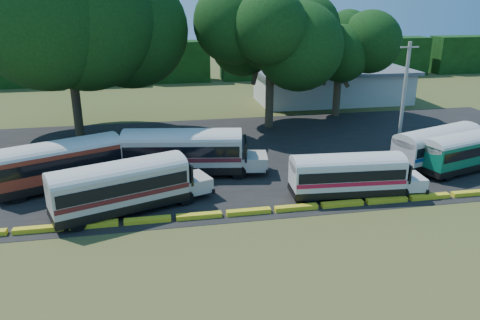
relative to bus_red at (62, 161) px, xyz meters
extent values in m
plane|color=#344C19|center=(10.08, -7.50, -1.91)|extent=(160.00, 160.00, 0.00)
cube|color=black|center=(11.08, 4.50, -1.90)|extent=(64.00, 24.00, 0.02)
cube|color=yellow|center=(-0.42, -6.50, -1.76)|extent=(2.70, 0.45, 0.30)
cube|color=yellow|center=(2.58, -6.50, -1.76)|extent=(2.70, 0.45, 0.30)
cube|color=yellow|center=(5.58, -6.50, -1.76)|extent=(2.70, 0.45, 0.30)
cube|color=yellow|center=(8.58, -6.50, -1.76)|extent=(2.70, 0.45, 0.30)
cube|color=yellow|center=(11.58, -6.50, -1.76)|extent=(2.70, 0.45, 0.30)
cube|color=yellow|center=(14.58, -6.50, -1.76)|extent=(2.70, 0.45, 0.30)
cube|color=yellow|center=(17.58, -6.50, -1.76)|extent=(2.70, 0.45, 0.30)
cube|color=yellow|center=(20.58, -6.50, -1.76)|extent=(2.70, 0.45, 0.30)
cube|color=yellow|center=(23.58, -6.50, -1.76)|extent=(2.70, 0.45, 0.30)
cube|color=yellow|center=(26.58, -6.50, -1.76)|extent=(2.70, 0.45, 0.30)
cube|color=beige|center=(28.08, 22.50, -0.11)|extent=(18.00, 8.00, 3.60)
cube|color=#4F5356|center=(28.08, 22.50, 1.89)|extent=(19.00, 9.00, 0.40)
cube|color=black|center=(-13.92, 40.50, 1.09)|extent=(10.00, 4.00, 6.00)
cube|color=black|center=(-1.92, 40.50, 1.09)|extent=(10.00, 4.00, 6.00)
cube|color=black|center=(10.08, 40.50, 1.09)|extent=(10.00, 4.00, 6.00)
cube|color=black|center=(22.08, 40.50, 1.09)|extent=(10.00, 4.00, 6.00)
cube|color=black|center=(34.08, 40.50, 1.09)|extent=(10.00, 4.00, 6.00)
cube|color=black|center=(46.08, 40.50, 1.09)|extent=(10.00, 4.00, 6.00)
cube|color=black|center=(58.08, 40.50, 1.09)|extent=(10.00, 4.00, 6.00)
cylinder|color=black|center=(3.80, 0.47, -1.40)|extent=(1.03, 0.66, 1.00)
cylinder|color=black|center=(2.95, 2.44, -1.40)|extent=(1.03, 0.66, 1.00)
cylinder|color=black|center=(-2.46, -2.23, -1.40)|extent=(1.03, 0.66, 1.00)
cylinder|color=black|center=(-3.31, -0.26, -1.40)|extent=(1.03, 0.66, 1.00)
cube|color=black|center=(-0.21, -0.09, -1.25)|extent=(8.54, 5.56, 0.55)
cube|color=maroon|center=(-0.21, -0.09, -0.06)|extent=(8.54, 5.56, 1.84)
cube|color=black|center=(-0.21, -0.09, 0.16)|extent=(8.27, 5.49, 0.77)
ellipsoid|color=beige|center=(-0.21, -0.09, 0.85)|extent=(8.54, 5.56, 1.13)
cube|color=maroon|center=(4.39, 1.89, -0.95)|extent=(2.53, 2.74, 0.95)
cube|color=black|center=(3.81, 1.64, 0.03)|extent=(1.05, 2.18, 1.38)
cube|color=black|center=(5.17, 2.23, -1.35)|extent=(1.14, 2.33, 0.30)
cylinder|color=black|center=(7.98, -4.52, -1.42)|extent=(1.01, 0.60, 0.98)
cylinder|color=black|center=(7.25, -2.55, -1.42)|extent=(1.01, 0.60, 0.98)
cylinder|color=black|center=(1.73, -6.82, -1.42)|extent=(1.01, 0.60, 0.98)
cylinder|color=black|center=(1.01, -4.85, -1.42)|extent=(1.01, 0.60, 0.98)
cube|color=black|center=(4.03, -4.86, -1.27)|extent=(8.38, 5.07, 0.54)
cube|color=beige|center=(4.03, -4.86, -0.11)|extent=(8.38, 5.07, 1.79)
cube|color=black|center=(4.03, -4.86, 0.11)|extent=(8.10, 5.02, 0.75)
cube|color=#5D1819|center=(4.03, -4.86, -0.47)|extent=(8.32, 5.08, 0.29)
ellipsoid|color=beige|center=(4.03, -4.86, 0.79)|extent=(8.38, 5.07, 1.10)
cube|color=beige|center=(8.63, -3.16, -0.98)|extent=(2.40, 2.63, 0.93)
cube|color=black|center=(8.05, -3.38, -0.02)|extent=(0.92, 2.16, 1.34)
cube|color=black|center=(9.41, -2.88, -1.37)|extent=(0.99, 2.31, 0.29)
cube|color=black|center=(0.31, -6.23, -1.37)|extent=(0.99, 2.31, 0.29)
cylinder|color=black|center=(12.05, -0.84, -1.39)|extent=(1.07, 0.46, 1.04)
cylinder|color=black|center=(12.41, 1.35, -1.39)|extent=(1.07, 0.46, 1.04)
cylinder|color=black|center=(5.09, 0.30, -1.39)|extent=(1.07, 0.46, 1.04)
cylinder|color=black|center=(5.45, 2.49, -1.39)|extent=(1.07, 0.46, 1.04)
cube|color=black|center=(8.24, 0.91, -1.23)|extent=(8.82, 3.94, 0.57)
cube|color=beige|center=(8.24, 0.91, 0.00)|extent=(8.82, 3.94, 1.90)
cube|color=black|center=(8.24, 0.91, 0.23)|extent=(8.49, 3.95, 0.80)
cube|color=#56161E|center=(8.24, 0.91, -0.38)|extent=(8.74, 3.97, 0.31)
ellipsoid|color=beige|center=(8.24, 0.91, 0.95)|extent=(8.82, 3.94, 1.17)
cube|color=beige|center=(13.35, 0.07, -0.92)|extent=(2.21, 2.56, 0.99)
cube|color=black|center=(12.71, 0.17, 0.09)|extent=(0.54, 2.38, 1.42)
cube|color=black|center=(14.22, -0.08, -1.33)|extent=(0.60, 2.54, 0.31)
cube|color=black|center=(4.09, 1.59, -1.33)|extent=(0.60, 2.54, 0.31)
cylinder|color=black|center=(21.72, -6.27, -1.47)|extent=(0.89, 0.30, 0.88)
cylinder|color=black|center=(21.84, -4.39, -1.47)|extent=(0.89, 0.30, 0.88)
cylinder|color=black|center=(15.75, -5.89, -1.47)|extent=(0.89, 0.30, 0.88)
cylinder|color=black|center=(15.87, -4.01, -1.47)|extent=(0.89, 0.30, 0.88)
cube|color=black|center=(18.35, -5.11, -1.33)|extent=(7.34, 2.66, 0.48)
cube|color=silver|center=(18.35, -5.11, -0.29)|extent=(7.34, 2.66, 1.61)
cube|color=black|center=(18.35, -5.11, -0.10)|extent=(7.06, 2.69, 0.68)
cube|color=red|center=(18.35, -5.11, -0.61)|extent=(7.27, 2.69, 0.26)
ellipsoid|color=beige|center=(18.35, -5.11, 0.51)|extent=(7.34, 2.66, 0.99)
cube|color=silver|center=(22.74, -5.39, -1.07)|extent=(1.70, 2.03, 0.84)
cube|color=black|center=(22.19, -5.36, -0.21)|extent=(0.26, 2.03, 1.21)
cube|color=black|center=(23.49, -5.44, -1.42)|extent=(0.30, 2.16, 0.26)
cube|color=black|center=(14.80, -4.88, -1.42)|extent=(0.30, 2.16, 0.26)
cylinder|color=black|center=(31.15, -0.61, -1.45)|extent=(0.95, 0.54, 0.92)
cylinder|color=black|center=(30.51, 1.24, -1.45)|extent=(0.95, 0.54, 0.92)
cylinder|color=black|center=(25.28, -2.66, -1.45)|extent=(0.95, 0.54, 0.92)
cylinder|color=black|center=(24.63, -0.82, -1.45)|extent=(0.95, 0.54, 0.92)
cube|color=black|center=(27.46, -0.86, -1.31)|extent=(7.84, 4.64, 0.50)
cube|color=beige|center=(27.46, -0.86, -0.22)|extent=(7.84, 4.64, 1.68)
cube|color=black|center=(27.46, -0.86, -0.02)|extent=(7.58, 4.59, 0.70)
cube|color=navy|center=(27.46, -0.86, -0.56)|extent=(7.78, 4.65, 0.27)
ellipsoid|color=beige|center=(27.46, -0.86, 0.61)|extent=(7.84, 4.64, 1.03)
cube|color=beige|center=(31.78, 0.65, -1.04)|extent=(2.22, 2.45, 0.87)
cube|color=black|center=(31.24, 0.46, -0.14)|extent=(0.82, 2.03, 1.26)
cube|color=black|center=(32.52, 0.90, -1.40)|extent=(0.90, 2.17, 0.27)
cube|color=black|center=(23.96, -2.09, -1.40)|extent=(0.90, 2.17, 0.27)
cylinder|color=black|center=(26.58, -3.97, -1.46)|extent=(0.93, 0.50, 0.89)
cylinder|color=black|center=(26.03, -2.15, -1.46)|extent=(0.93, 0.50, 0.89)
cube|color=black|center=(28.78, -2.31, -1.33)|extent=(7.65, 4.25, 0.49)
cube|color=#086444|center=(28.78, -2.31, -0.27)|extent=(7.65, 4.25, 1.63)
cube|color=black|center=(28.78, -2.31, -0.07)|extent=(7.39, 4.22, 0.69)
ellipsoid|color=beige|center=(28.78, -2.31, 0.55)|extent=(7.65, 4.25, 1.00)
cube|color=black|center=(25.32, -3.36, -1.41)|extent=(0.79, 2.14, 0.27)
cylinder|color=#362B1B|center=(-0.50, 12.06, 1.95)|extent=(0.80, 0.80, 7.72)
cylinder|color=#362B1B|center=(0.72, 12.50, 5.26)|extent=(1.37, 2.77, 4.40)
cylinder|color=#362B1B|center=(-1.50, 12.89, 5.26)|extent=(2.13, 2.42, 4.40)
cylinder|color=#362B1B|center=(-0.73, 10.78, 5.26)|extent=(2.83, 0.92, 4.40)
ellipsoid|color=black|center=(-0.50, 12.06, 9.34)|extent=(14.38, 14.38, 10.55)
cylinder|color=#362B1B|center=(17.61, 12.51, 1.38)|extent=(0.80, 0.80, 6.57)
cylinder|color=#362B1B|center=(18.83, 12.95, 4.19)|extent=(1.25, 2.44, 3.78)
cylinder|color=#362B1B|center=(16.61, 13.34, 4.19)|extent=(1.90, 2.15, 3.78)
cylinder|color=#362B1B|center=(17.38, 11.23, 4.19)|extent=(2.47, 0.86, 3.78)
ellipsoid|color=black|center=(17.61, 12.51, 7.74)|extent=(11.14, 11.14, 8.17)
cylinder|color=#362B1B|center=(25.88, 15.57, 0.70)|extent=(0.80, 0.80, 5.21)
cylinder|color=#362B1B|center=(27.11, 16.01, 2.93)|extent=(1.10, 2.04, 3.04)
cylinder|color=#362B1B|center=(24.89, 16.40, 2.93)|extent=(1.63, 1.82, 3.04)
cylinder|color=#362B1B|center=(25.66, 14.29, 2.93)|extent=(2.06, 0.78, 3.04)
ellipsoid|color=black|center=(25.88, 15.57, 5.85)|extent=(8.52, 8.52, 6.25)
cylinder|color=gray|center=(27.15, 4.17, 2.57)|extent=(0.30, 0.30, 8.94)
cube|color=gray|center=(27.15, 4.17, 6.59)|extent=(1.60, 0.12, 0.12)
camera|label=1|loc=(6.31, -31.50, 10.62)|focal=35.00mm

